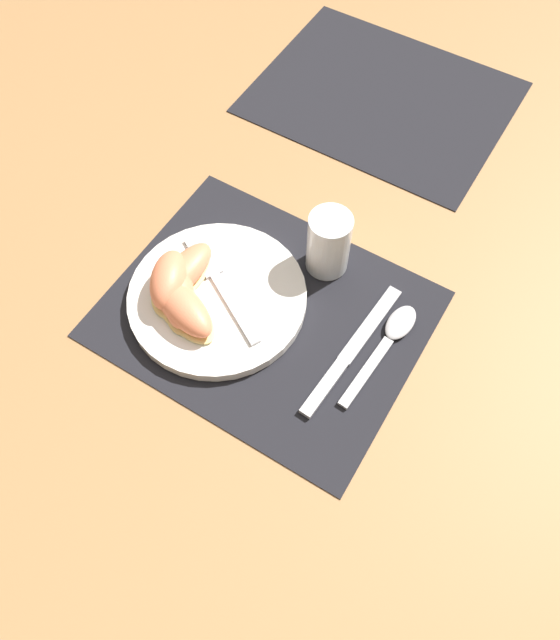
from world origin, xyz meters
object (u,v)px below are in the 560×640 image
(knife, at_px, (350,352))
(spoon, at_px, (392,335))
(citrus_wedge_0, at_px, (184,273))
(fork, at_px, (218,279))
(plate, at_px, (217,298))
(citrus_wedge_3, at_px, (182,306))
(citrus_wedge_2, at_px, (178,292))
(juice_glass, at_px, (328,246))
(citrus_wedge_1, at_px, (169,281))

(knife, distance_m, spoon, 0.06)
(knife, height_order, citrus_wedge_0, citrus_wedge_0)
(fork, xyz_separation_m, citrus_wedge_0, (-0.04, -0.02, 0.01))
(plate, bearing_deg, spoon, 17.69)
(fork, height_order, citrus_wedge_0, citrus_wedge_0)
(citrus_wedge_3, bearing_deg, citrus_wedge_0, 123.03)
(citrus_wedge_3, bearing_deg, citrus_wedge_2, 138.26)
(plate, bearing_deg, knife, 6.88)
(plate, relative_size, citrus_wedge_3, 1.83)
(juice_glass, relative_size, citrus_wedge_0, 0.85)
(spoon, bearing_deg, citrus_wedge_3, -154.42)
(knife, distance_m, citrus_wedge_2, 0.24)
(citrus_wedge_0, height_order, citrus_wedge_2, citrus_wedge_2)
(plate, xyz_separation_m, citrus_wedge_2, (-0.04, -0.03, 0.02))
(plate, bearing_deg, fork, 121.58)
(fork, height_order, citrus_wedge_1, citrus_wedge_1)
(juice_glass, xyz_separation_m, knife, (0.10, -0.11, -0.04))
(juice_glass, bearing_deg, citrus_wedge_0, -138.22)
(citrus_wedge_1, relative_size, citrus_wedge_3, 0.81)
(fork, distance_m, citrus_wedge_3, 0.07)
(spoon, relative_size, citrus_wedge_0, 1.53)
(knife, bearing_deg, citrus_wedge_0, -174.25)
(juice_glass, relative_size, citrus_wedge_1, 0.90)
(spoon, height_order, citrus_wedge_1, citrus_wedge_1)
(citrus_wedge_0, height_order, citrus_wedge_3, citrus_wedge_3)
(citrus_wedge_1, bearing_deg, citrus_wedge_3, -31.83)
(citrus_wedge_1, bearing_deg, citrus_wedge_0, 78.52)
(juice_glass, bearing_deg, citrus_wedge_3, -123.67)
(knife, bearing_deg, citrus_wedge_3, -161.88)
(citrus_wedge_2, distance_m, citrus_wedge_3, 0.02)
(knife, xyz_separation_m, spoon, (0.04, 0.05, 0.00))
(juice_glass, height_order, citrus_wedge_2, juice_glass)
(knife, distance_m, fork, 0.21)
(spoon, bearing_deg, citrus_wedge_2, -158.95)
(juice_glass, bearing_deg, spoon, -24.01)
(citrus_wedge_2, relative_size, citrus_wedge_3, 0.92)
(knife, relative_size, citrus_wedge_0, 1.97)
(juice_glass, bearing_deg, citrus_wedge_1, -134.36)
(spoon, distance_m, fork, 0.25)
(citrus_wedge_0, distance_m, citrus_wedge_3, 0.06)
(fork, xyz_separation_m, citrus_wedge_2, (-0.03, -0.05, 0.01))
(plate, xyz_separation_m, citrus_wedge_0, (-0.05, -0.00, 0.02))
(juice_glass, bearing_deg, citrus_wedge_2, -130.27)
(spoon, bearing_deg, citrus_wedge_0, -165.16)
(juice_glass, xyz_separation_m, citrus_wedge_1, (-0.16, -0.16, -0.01))
(plate, bearing_deg, citrus_wedge_3, -115.14)
(plate, height_order, citrus_wedge_2, citrus_wedge_2)
(plate, height_order, knife, plate)
(citrus_wedge_1, bearing_deg, juice_glass, 45.64)
(spoon, bearing_deg, plate, -162.31)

